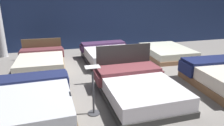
% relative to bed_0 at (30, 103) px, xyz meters
% --- Properties ---
extents(ground_plane, '(18.00, 18.00, 0.02)m').
position_rel_bed_0_xyz_m(ground_plane, '(2.36, 1.59, -0.25)').
color(ground_plane, gray).
extents(showroom_back_wall, '(18.00, 0.06, 3.50)m').
position_rel_bed_0_xyz_m(showroom_back_wall, '(2.36, 5.08, 1.51)').
color(showroom_back_wall, navy).
rests_on(showroom_back_wall, ground_plane).
extents(bed_0, '(1.67, 2.19, 0.52)m').
position_rel_bed_0_xyz_m(bed_0, '(0.00, 0.00, 0.00)').
color(bed_0, '#4F3F27').
rests_on(bed_0, ground_plane).
extents(bed_1, '(1.70, 2.17, 1.01)m').
position_rel_bed_0_xyz_m(bed_1, '(2.31, 0.10, 0.00)').
color(bed_1, '#343332').
rests_on(bed_1, ground_plane).
extents(bed_3, '(1.53, 2.14, 0.76)m').
position_rel_bed_0_xyz_m(bed_3, '(0.08, 2.90, -0.03)').
color(bed_3, brown).
rests_on(bed_3, ground_plane).
extents(bed_4, '(1.77, 2.11, 0.56)m').
position_rel_bed_0_xyz_m(bed_4, '(2.35, 2.83, 0.02)').
color(bed_4, black).
rests_on(bed_4, ground_plane).
extents(bed_5, '(1.63, 2.12, 0.37)m').
position_rel_bed_0_xyz_m(bed_5, '(4.63, 2.83, -0.05)').
color(bed_5, '#92694B').
rests_on(bed_5, ground_plane).
extents(price_sign, '(0.28, 0.24, 0.99)m').
position_rel_bed_0_xyz_m(price_sign, '(1.19, -0.34, 0.14)').
color(price_sign, '#3F3F44').
rests_on(price_sign, ground_plane).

